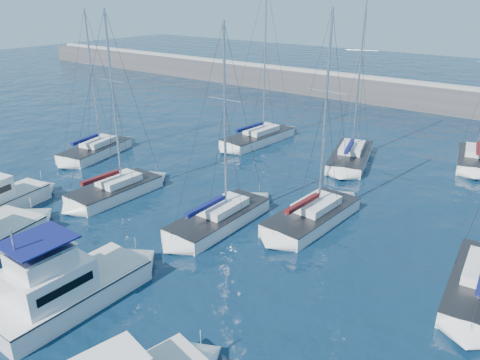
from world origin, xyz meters
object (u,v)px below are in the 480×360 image
Objects in this scene: sailboat_mid_c at (219,218)px; sailboat_back_b at (350,156)px; sailboat_mid_a at (96,150)px; sailboat_back_c at (476,159)px; motor_yacht_stbd_inner at (62,288)px; sailboat_mid_b at (115,190)px; sailboat_mid_d at (312,216)px; sailboat_back_a at (258,137)px.

sailboat_back_b is (1.76, 17.39, 0.02)m from sailboat_mid_c.
sailboat_mid_a is 0.94× the size of sailboat_back_c.
sailboat_mid_b is at bearing 130.57° from motor_yacht_stbd_inner.
motor_yacht_stbd_inner is at bearing -110.52° from sailboat_back_b.
sailboat_back_b reaches higher than motor_yacht_stbd_inner.
sailboat_back_b is at bearing 107.30° from sailboat_mid_d.
sailboat_mid_a is 0.96× the size of sailboat_mid_d.
motor_yacht_stbd_inner is 30.06m from sailboat_back_a.
sailboat_mid_d is 13.55m from sailboat_back_b.
sailboat_mid_a is 0.85× the size of sailboat_back_b.
sailboat_mid_d reaches higher than sailboat_mid_b.
sailboat_mid_d is 20.43m from sailboat_back_c.
sailboat_mid_a is at bearing 139.54° from motor_yacht_stbd_inner.
sailboat_mid_d is (5.55, 15.96, -0.62)m from motor_yacht_stbd_inner.
sailboat_back_b is at bearing 5.66° from sailboat_back_a.
sailboat_mid_a is 36.12m from sailboat_back_c.
sailboat_back_c is (30.40, 19.50, 0.01)m from sailboat_mid_a.
sailboat_back_c is at bearing 71.54° from motor_yacht_stbd_inner.
sailboat_back_c is at bearing 21.10° from sailboat_mid_a.
sailboat_mid_b is 9.68m from sailboat_mid_c.
sailboat_mid_a is 24.66m from sailboat_back_b.
sailboat_back_c is (20.99, 24.74, 0.01)m from sailboat_mid_b.
sailboat_back_a reaches higher than sailboat_mid_a.
sailboat_back_c is at bearing 22.32° from sailboat_back_a.
sailboat_mid_d is 18.83m from sailboat_back_a.
sailboat_mid_c is 26.21m from sailboat_back_c.
sailboat_mid_d is at bearing 40.45° from sailboat_mid_c.
sailboat_back_a is at bearing 165.18° from sailboat_back_b.
sailboat_back_b is (20.78, 13.28, 0.01)m from sailboat_mid_a.
sailboat_back_c reaches higher than sailboat_mid_b.
sailboat_back_c is (11.99, 35.35, -0.60)m from motor_yacht_stbd_inner.
sailboat_back_c reaches higher than sailboat_mid_d.
motor_yacht_stbd_inner is 13.94m from sailboat_mid_b.
sailboat_back_b is at bearing 21.00° from sailboat_mid_a.
sailboat_mid_c is at bearing -111.66° from sailboat_back_b.
sailboat_back_a is 10.45m from sailboat_back_b.
motor_yacht_stbd_inner is 0.55× the size of sailboat_back_c.
sailboat_back_c is at bearing 17.00° from sailboat_back_b.
motor_yacht_stbd_inner is 37.33m from sailboat_back_c.
sailboat_mid_a reaches higher than sailboat_mid_c.
sailboat_mid_c is 6.50m from sailboat_mid_d.
sailboat_back_a is at bearing 105.88° from motor_yacht_stbd_inner.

